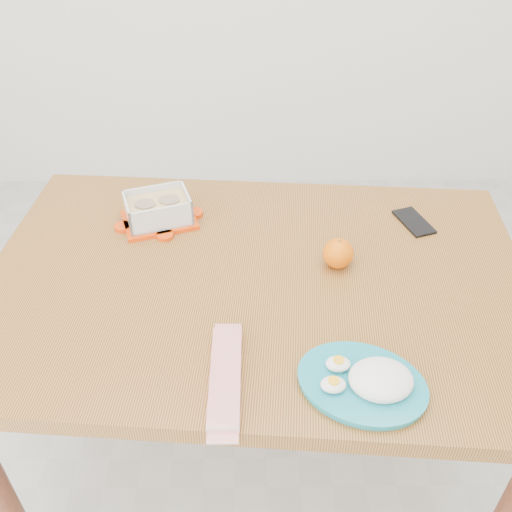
{
  "coord_description": "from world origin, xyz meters",
  "views": [
    {
      "loc": [
        -0.04,
        -0.89,
        1.59
      ],
      "look_at": [
        -0.03,
        0.09,
        0.81
      ],
      "focal_mm": 40.0,
      "sensor_mm": 36.0,
      "label": 1
    }
  ],
  "objects_px": {
    "food_container": "(158,209)",
    "orange_fruit": "(338,253)",
    "rice_plate": "(368,380)",
    "dining_table": "(256,307)",
    "smartphone": "(414,222)"
  },
  "relations": [
    {
      "from": "rice_plate",
      "to": "smartphone",
      "type": "xyz_separation_m",
      "value": [
        0.2,
        0.52,
        -0.02
      ]
    },
    {
      "from": "dining_table",
      "to": "smartphone",
      "type": "relative_size",
      "value": 10.81
    },
    {
      "from": "orange_fruit",
      "to": "smartphone",
      "type": "relative_size",
      "value": 0.59
    },
    {
      "from": "rice_plate",
      "to": "dining_table",
      "type": "bearing_deg",
      "value": 144.75
    },
    {
      "from": "dining_table",
      "to": "smartphone",
      "type": "distance_m",
      "value": 0.47
    },
    {
      "from": "food_container",
      "to": "orange_fruit",
      "type": "height_order",
      "value": "food_container"
    },
    {
      "from": "dining_table",
      "to": "rice_plate",
      "type": "bearing_deg",
      "value": -52.78
    },
    {
      "from": "orange_fruit",
      "to": "smartphone",
      "type": "xyz_separation_m",
      "value": [
        0.22,
        0.17,
        -0.03
      ]
    },
    {
      "from": "rice_plate",
      "to": "orange_fruit",
      "type": "bearing_deg",
      "value": 114.19
    },
    {
      "from": "food_container",
      "to": "orange_fruit",
      "type": "bearing_deg",
      "value": -40.86
    },
    {
      "from": "smartphone",
      "to": "dining_table",
      "type": "bearing_deg",
      "value": -171.72
    },
    {
      "from": "dining_table",
      "to": "food_container",
      "type": "distance_m",
      "value": 0.35
    },
    {
      "from": "orange_fruit",
      "to": "rice_plate",
      "type": "xyz_separation_m",
      "value": [
        0.01,
        -0.35,
        -0.01
      ]
    },
    {
      "from": "food_container",
      "to": "rice_plate",
      "type": "xyz_separation_m",
      "value": [
        0.45,
        -0.53,
        -0.02
      ]
    },
    {
      "from": "dining_table",
      "to": "food_container",
      "type": "height_order",
      "value": "food_container"
    }
  ]
}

